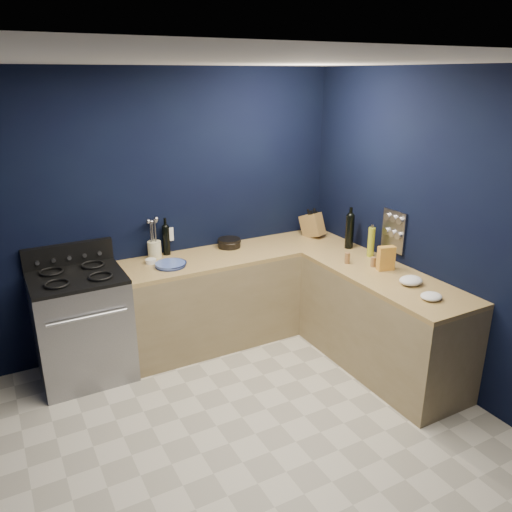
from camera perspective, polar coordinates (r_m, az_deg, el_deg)
floor at (r=4.02m, az=-0.08°, el=-19.46°), size 3.50×3.50×0.02m
ceiling at (r=3.11m, az=-0.10°, el=21.25°), size 3.50×3.50×0.02m
wall_back at (r=4.89m, az=-10.01°, el=4.93°), size 3.50×0.02×2.60m
wall_right at (r=4.41m, az=20.45°, el=2.34°), size 0.02×3.50×2.60m
wall_front at (r=2.16m, az=23.89°, el=-17.01°), size 3.50×0.02×2.60m
cab_back at (r=5.11m, az=-1.84°, el=-4.47°), size 2.30×0.63×0.86m
top_back at (r=4.94m, az=-1.90°, el=0.29°), size 2.30×0.63×0.04m
cab_right at (r=4.69m, az=13.92°, el=-7.42°), size 0.63×1.67×0.86m
top_right at (r=4.51m, az=14.38°, el=-2.32°), size 0.63×1.67×0.04m
gas_range at (r=4.67m, az=-18.91°, el=-7.66°), size 0.76×0.66×0.92m
oven_door at (r=4.40m, az=-18.13°, el=-9.50°), size 0.59×0.02×0.42m
cooktop at (r=4.48m, az=-19.58°, el=-2.25°), size 0.76×0.66×0.03m
backguard at (r=4.73m, az=-20.35°, el=0.15°), size 0.76×0.06×0.20m
spice_panel at (r=4.79m, az=15.22°, el=2.72°), size 0.02×0.28×0.38m
wall_outlet at (r=4.93m, az=-9.78°, el=2.40°), size 0.09×0.02×0.13m
plate_stack at (r=4.61m, az=-9.61°, el=-0.96°), size 0.28×0.28×0.03m
ramekin at (r=4.72m, az=-11.74°, el=-0.58°), size 0.12×0.12×0.04m
utensil_crock at (r=4.84m, az=-11.34°, el=0.72°), size 0.16×0.16×0.16m
wine_bottle_back at (r=4.88m, az=-10.07°, el=1.72°), size 0.07×0.07×0.28m
lemon_basket at (r=5.05m, az=-3.03°, el=1.48°), size 0.30×0.30×0.09m
knife_block at (r=5.40m, az=6.35°, el=3.44°), size 0.21×0.31×0.29m
wine_bottle_right at (r=5.07m, az=10.48°, el=2.70°), size 0.11×0.11×0.33m
oil_bottle at (r=4.88m, az=12.81°, el=1.54°), size 0.08×0.08×0.28m
spice_jar_near at (r=4.68m, az=10.23°, el=-0.23°), size 0.06×0.06×0.10m
spice_jar_far at (r=4.65m, az=13.04°, el=-0.65°), size 0.06×0.06×0.09m
crouton_bag at (r=4.58m, az=14.41°, el=-0.25°), size 0.16×0.11×0.22m
towel_front at (r=4.35m, az=17.03°, el=-2.65°), size 0.21×0.18×0.07m
towel_end at (r=4.12m, az=19.10°, el=-4.31°), size 0.19×0.17×0.05m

